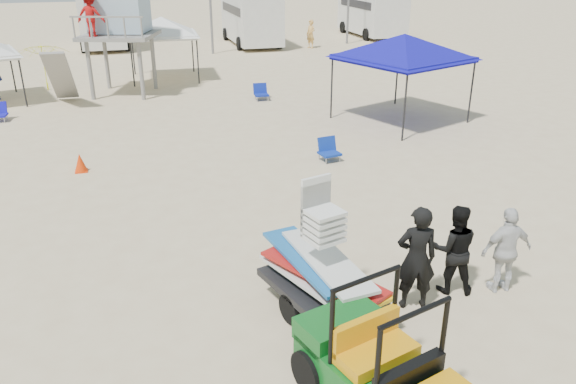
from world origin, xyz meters
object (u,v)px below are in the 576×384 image
object	(u,v)px
man_left	(416,258)
canopy_blue	(405,38)
lifeguard_tower	(115,11)
surf_trailer	(320,266)
utility_cart	(384,362)

from	to	relation	value
man_left	canopy_blue	xyz separation A→B (m)	(4.92, 10.28, 1.90)
lifeguard_tower	man_left	bearing A→B (deg)	-76.31
surf_trailer	man_left	world-z (taller)	surf_trailer
lifeguard_tower	canopy_blue	xyz separation A→B (m)	(9.12, -6.98, -0.48)
utility_cart	lifeguard_tower	distance (m)	19.64
surf_trailer	canopy_blue	xyz separation A→B (m)	(6.44, 9.98, 1.97)
lifeguard_tower	surf_trailer	bearing A→B (deg)	-81.00
surf_trailer	canopy_blue	bearing A→B (deg)	57.19
utility_cart	surf_trailer	size ratio (longest dim) A/B	1.01
man_left	canopy_blue	bearing A→B (deg)	-101.94
man_left	lifeguard_tower	distance (m)	17.93
lifeguard_tower	canopy_blue	bearing A→B (deg)	-37.43
utility_cart	canopy_blue	bearing A→B (deg)	62.40
surf_trailer	lifeguard_tower	xyz separation A→B (m)	(-2.69, 16.97, 2.45)
utility_cart	lifeguard_tower	size ratio (longest dim) A/B	0.58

